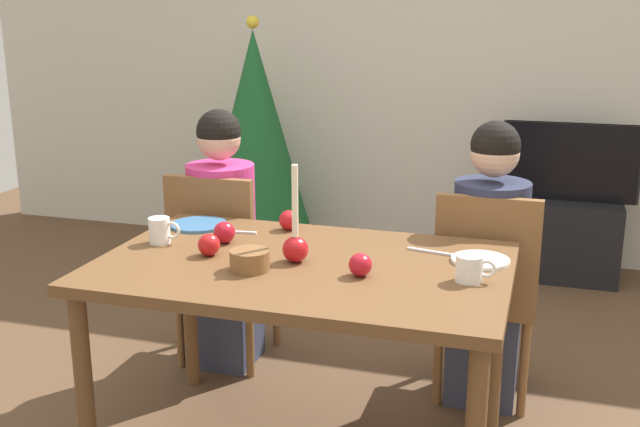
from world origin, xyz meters
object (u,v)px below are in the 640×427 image
Objects in this scene: bowl_walnuts at (250,260)px; apple_by_right_mug at (224,232)px; chair_left at (220,258)px; mug_left at (160,230)px; dining_table at (303,285)px; mug_right at (470,268)px; apple_by_left_plate at (209,245)px; candle_centerpiece at (295,243)px; person_right_child at (488,269)px; apple_near_candle at (360,265)px; plate_right at (480,260)px; tv at (570,162)px; tv_stand at (563,238)px; plate_left at (199,225)px; person_left_child at (223,243)px; apple_far_edge at (289,220)px; chair_right at (486,285)px; christmas_tree at (255,136)px.

bowl_walnuts is 0.32m from apple_by_right_mug.
chair_left is 0.62m from mug_left.
dining_table is 0.58m from mug_right.
apple_by_left_plate is (0.25, -0.64, 0.28)m from chair_left.
candle_centerpiece is 0.59m from mug_right.
person_right_child is at bearing 46.94° from bowl_walnuts.
candle_centerpiece is 4.43× the size of apple_near_candle.
tv is at bearing 81.45° from plate_right.
plate_left is at bearing -125.65° from tv_stand.
mug_right reaches higher than apple_by_right_mug.
person_left_child is at bearing 138.46° from apple_near_candle.
plate_right is at bearing 3.52° from apple_by_right_mug.
apple_by_left_plate is at bearing -174.89° from dining_table.
dining_table is 1.77× the size of tv.
apple_by_right_mug is (0.25, -0.52, 0.22)m from person_left_child.
candle_centerpiece is 2.56× the size of bowl_walnuts.
dining_table is at bearing -63.80° from apple_far_edge.
apple_near_candle is (0.36, 0.05, 0.00)m from bowl_walnuts.
apple_by_left_plate is 0.42m from apple_far_edge.
dining_table is 4.12× the size of candle_centerpiece.
plate_right is at bearing 6.24° from mug_left.
apple_by_right_mug is at bearing -152.24° from chair_right.
person_right_child is at bearing 20.84° from apple_far_edge.
mug_right is (-0.33, -2.33, 0.08)m from tv.
plate_right is at bearing -50.40° from christmas_tree.
christmas_tree reaches higher than chair_left.
bowl_walnuts is at bearing -133.06° from person_right_child.
christmas_tree is 2.10m from mug_left.
tv is at bearing 48.07° from person_left_child.
apple_by_right_mug is at bearing -150.68° from person_right_child.
apple_far_edge is at bearing -118.90° from tv.
apple_by_right_mug is at bearing 17.05° from mug_left.
tv is 2.48m from apple_near_candle.
person_left_child is 8.84× the size of bowl_walnuts.
mug_right is at bearing -93.95° from plate_right.
tv is 6.40× the size of mug_left.
apple_near_candle is at bearing -60.55° from christmas_tree.
person_right_child is 1.48× the size of tv.
christmas_tree is at bearing 129.60° from plate_right.
chair_right is 1.74m from tv.
person_right_child reaches higher than apple_by_right_mug.
bowl_walnuts is at bearing -171.64° from mug_right.
tv_stand is 2.85× the size of plate_left.
christmas_tree is at bearing 108.57° from apple_by_right_mug.
person_left_child is 9.12× the size of mug_right.
plate_left is at bearing 150.87° from dining_table.
tv is (1.49, 1.66, 0.14)m from person_left_child.
plate_left is 0.85m from apple_near_candle.
dining_table is 1.19× the size of person_left_child.
bowl_walnuts is at bearing -113.23° from tv_stand.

